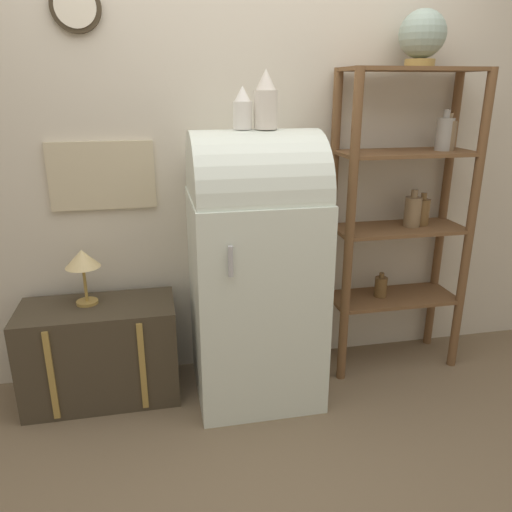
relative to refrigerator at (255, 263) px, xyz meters
name	(u,v)px	position (x,y,z in m)	size (l,w,h in m)	color
ground_plane	(264,411)	(0.00, -0.24, -0.74)	(12.00, 12.00, 0.00)	#7A664C
wall_back	(241,136)	(0.00, 0.34, 0.61)	(7.00, 0.09, 2.70)	beige
refrigerator	(255,263)	(0.00, 0.00, 0.00)	(0.64, 0.66, 1.41)	silver
suitcase_trunk	(101,352)	(-0.82, 0.08, -0.47)	(0.79, 0.39, 0.53)	#423828
shelf_unit	(404,206)	(0.88, 0.13, 0.23)	(0.76, 0.33, 1.70)	brown
globe	(422,36)	(0.90, 0.15, 1.11)	(0.24, 0.24, 0.28)	#AD8942
vase_left	(243,109)	(-0.06, 0.00, 0.77)	(0.09, 0.09, 0.19)	white
vase_center	(266,101)	(0.05, -0.01, 0.80)	(0.11, 0.11, 0.27)	silver
desk_lamp	(82,262)	(-0.86, 0.13, 0.03)	(0.18, 0.18, 0.29)	#AD8942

